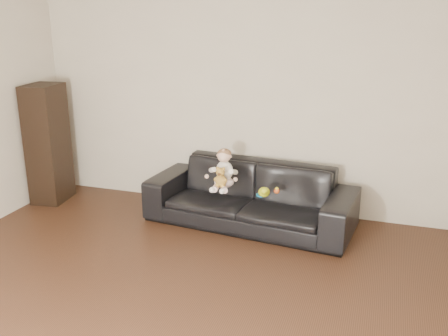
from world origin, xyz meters
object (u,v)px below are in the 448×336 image
(cabinet, at_px, (48,144))
(toy_rattle, at_px, (277,191))
(sofa, at_px, (250,195))
(baby, at_px, (224,171))
(toy_blue_disc, at_px, (261,195))
(toy_green, at_px, (264,192))
(teddy_bear, at_px, (221,178))

(cabinet, relative_size, toy_rattle, 23.78)
(sofa, height_order, baby, baby)
(toy_blue_disc, bearing_deg, baby, 165.38)
(sofa, relative_size, toy_green, 15.58)
(baby, bearing_deg, cabinet, 163.31)
(teddy_bear, xyz_separation_m, toy_green, (0.48, -0.00, -0.11))
(sofa, xyz_separation_m, toy_rattle, (0.33, -0.13, 0.14))
(sofa, relative_size, toy_rattle, 37.16)
(toy_blue_disc, bearing_deg, toy_rattle, 37.53)
(cabinet, height_order, toy_green, cabinet)
(teddy_bear, bearing_deg, toy_green, -8.73)
(toy_blue_disc, bearing_deg, cabinet, 176.17)
(teddy_bear, height_order, toy_blue_disc, teddy_bear)
(baby, xyz_separation_m, toy_green, (0.49, -0.14, -0.14))
(baby, height_order, toy_blue_disc, baby)
(cabinet, bearing_deg, sofa, -5.87)
(toy_rattle, bearing_deg, teddy_bear, -168.01)
(baby, bearing_deg, toy_green, -30.83)
(cabinet, bearing_deg, toy_rattle, -8.60)
(cabinet, distance_m, toy_rattle, 2.90)
(toy_blue_disc, bearing_deg, sofa, 127.68)
(cabinet, height_order, toy_rattle, cabinet)
(sofa, distance_m, baby, 0.42)
(sofa, height_order, teddy_bear, teddy_bear)
(sofa, height_order, toy_blue_disc, sofa)
(cabinet, xyz_separation_m, toy_rattle, (2.89, -0.08, -0.26))
(teddy_bear, distance_m, toy_blue_disc, 0.47)
(toy_green, bearing_deg, sofa, 130.33)
(sofa, xyz_separation_m, toy_green, (0.22, -0.26, 0.16))
(cabinet, height_order, baby, cabinet)
(sofa, bearing_deg, cabinet, -172.74)
(teddy_bear, bearing_deg, toy_rattle, 3.78)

